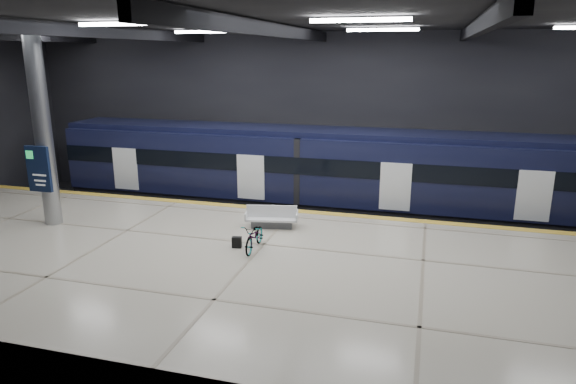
% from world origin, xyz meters
% --- Properties ---
extents(ground, '(30.00, 30.00, 0.00)m').
position_xyz_m(ground, '(0.00, 0.00, 0.00)').
color(ground, black).
rests_on(ground, ground).
extents(room_shell, '(30.10, 16.10, 8.05)m').
position_xyz_m(room_shell, '(-0.00, 0.00, 5.72)').
color(room_shell, black).
rests_on(room_shell, ground).
extents(platform, '(30.00, 11.00, 1.10)m').
position_xyz_m(platform, '(0.00, -2.50, 0.55)').
color(platform, '#B8AC9C').
rests_on(platform, ground).
extents(safety_strip, '(30.00, 0.40, 0.01)m').
position_xyz_m(safety_strip, '(0.00, 2.75, 1.11)').
color(safety_strip, gold).
rests_on(safety_strip, platform).
extents(rails, '(30.00, 1.52, 0.16)m').
position_xyz_m(rails, '(0.00, 5.50, 0.08)').
color(rails, gray).
rests_on(rails, ground).
extents(train, '(29.40, 2.84, 3.79)m').
position_xyz_m(train, '(2.57, 5.50, 2.06)').
color(train, black).
rests_on(train, ground).
extents(bench, '(1.95, 1.11, 0.81)m').
position_xyz_m(bench, '(-0.24, 0.66, 1.38)').
color(bench, '#595B60').
rests_on(bench, platform).
extents(bicycle, '(0.64, 1.68, 0.87)m').
position_xyz_m(bicycle, '(-0.13, -1.50, 1.54)').
color(bicycle, '#99999E').
rests_on(bicycle, platform).
extents(pannier_bag, '(0.33, 0.23, 0.35)m').
position_xyz_m(pannier_bag, '(-0.73, -1.50, 1.28)').
color(pannier_bag, black).
rests_on(pannier_bag, platform).
extents(info_column, '(0.90, 0.78, 6.90)m').
position_xyz_m(info_column, '(-8.00, -1.03, 4.46)').
color(info_column, '#9EA0A5').
rests_on(info_column, platform).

